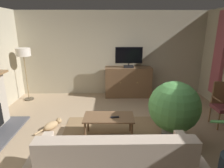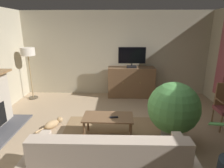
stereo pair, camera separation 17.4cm
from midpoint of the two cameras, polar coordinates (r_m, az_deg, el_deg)
ground_plane at (r=4.10m, az=1.82°, el=-16.50°), size 6.71×6.38×0.04m
wall_back at (r=6.43m, az=1.79°, el=9.06°), size 6.71×0.10×2.75m
curtain_panel_far at (r=6.12m, az=31.48°, el=7.58°), size 0.10×0.44×2.31m
rug_central at (r=4.05m, az=3.45°, el=-16.56°), size 2.47×2.09×0.01m
tv_cabinet at (r=6.29m, az=6.54°, el=0.38°), size 1.51×0.53×0.99m
television at (r=6.06m, az=6.85°, el=8.12°), size 0.86×0.20×0.65m
coffee_table at (r=3.95m, az=0.08°, el=-10.47°), size 1.04×0.56×0.47m
tv_remote at (r=3.87m, az=1.88°, el=-9.96°), size 0.18×0.07×0.02m
potted_plant_leafy_by_curtain at (r=3.78m, az=19.27°, el=-7.19°), size 0.97×0.97×1.27m
cat at (r=4.63m, az=-16.29°, el=-11.39°), size 0.49×0.55×0.20m
floor_lamp at (r=6.38m, az=-23.23°, el=7.84°), size 0.42×0.42×1.64m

